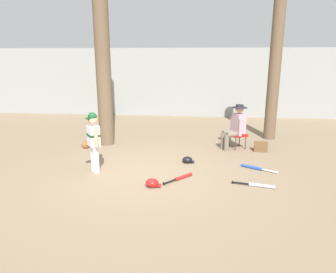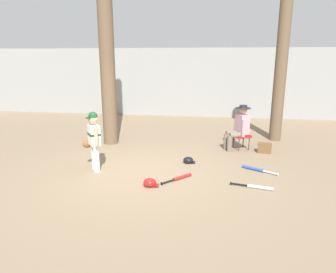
{
  "view_description": "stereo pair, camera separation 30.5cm",
  "coord_description": "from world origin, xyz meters",
  "px_view_note": "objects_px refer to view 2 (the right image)",
  "views": [
    {
      "loc": [
        1.14,
        -6.04,
        2.41
      ],
      "look_at": [
        0.48,
        0.36,
        0.75
      ],
      "focal_mm": 32.86,
      "sensor_mm": 36.0,
      "label": 1
    },
    {
      "loc": [
        1.44,
        -6.01,
        2.41
      ],
      "look_at": [
        0.48,
        0.36,
        0.75
      ],
      "focal_mm": 32.86,
      "sensor_mm": 36.0,
      "label": 2
    }
  ],
  "objects_px": {
    "bat_red_barrel": "(180,178)",
    "folding_stool": "(242,136)",
    "young_ballplayer": "(94,137)",
    "handbag_beside_stool": "(264,148)",
    "batting_helmet_red": "(150,183)",
    "seated_spectator": "(239,126)",
    "tree_behind_spectator": "(280,80)",
    "bat_aluminum_silver": "(257,187)",
    "batting_helmet_black": "(188,160)",
    "tree_near_player": "(106,38)",
    "bat_blue_youth": "(256,169)"
  },
  "relations": [
    {
      "from": "folding_stool",
      "to": "handbag_beside_stool",
      "type": "height_order",
      "value": "folding_stool"
    },
    {
      "from": "bat_aluminum_silver",
      "to": "batting_helmet_black",
      "type": "distance_m",
      "value": 1.89
    },
    {
      "from": "young_ballplayer",
      "to": "bat_red_barrel",
      "type": "relative_size",
      "value": 2.1
    },
    {
      "from": "bat_red_barrel",
      "to": "batting_helmet_red",
      "type": "xyz_separation_m",
      "value": [
        -0.53,
        -0.44,
        0.04
      ]
    },
    {
      "from": "folding_stool",
      "to": "bat_red_barrel",
      "type": "distance_m",
      "value": 2.76
    },
    {
      "from": "seated_spectator",
      "to": "bat_red_barrel",
      "type": "height_order",
      "value": "seated_spectator"
    },
    {
      "from": "young_ballplayer",
      "to": "bat_aluminum_silver",
      "type": "bearing_deg",
      "value": -8.22
    },
    {
      "from": "bat_blue_youth",
      "to": "folding_stool",
      "type": "bearing_deg",
      "value": 96.68
    },
    {
      "from": "tree_behind_spectator",
      "to": "batting_helmet_red",
      "type": "height_order",
      "value": "tree_behind_spectator"
    },
    {
      "from": "folding_stool",
      "to": "batting_helmet_red",
      "type": "distance_m",
      "value": 3.42
    },
    {
      "from": "young_ballplayer",
      "to": "bat_blue_youth",
      "type": "distance_m",
      "value": 3.59
    },
    {
      "from": "young_ballplayer",
      "to": "bat_red_barrel",
      "type": "height_order",
      "value": "young_ballplayer"
    },
    {
      "from": "tree_behind_spectator",
      "to": "seated_spectator",
      "type": "distance_m",
      "value": 2.03
    },
    {
      "from": "bat_red_barrel",
      "to": "bat_aluminum_silver",
      "type": "bearing_deg",
      "value": -9.35
    },
    {
      "from": "tree_near_player",
      "to": "folding_stool",
      "type": "bearing_deg",
      "value": -1.17
    },
    {
      "from": "seated_spectator",
      "to": "bat_blue_youth",
      "type": "relative_size",
      "value": 1.65
    },
    {
      "from": "tree_near_player",
      "to": "batting_helmet_black",
      "type": "distance_m",
      "value": 3.97
    },
    {
      "from": "handbag_beside_stool",
      "to": "bat_aluminum_silver",
      "type": "relative_size",
      "value": 0.42
    },
    {
      "from": "folding_stool",
      "to": "bat_blue_youth",
      "type": "distance_m",
      "value": 1.67
    },
    {
      "from": "tree_near_player",
      "to": "bat_red_barrel",
      "type": "distance_m",
      "value": 4.41
    },
    {
      "from": "tree_behind_spectator",
      "to": "handbag_beside_stool",
      "type": "relative_size",
      "value": 12.19
    },
    {
      "from": "handbag_beside_stool",
      "to": "batting_helmet_red",
      "type": "relative_size",
      "value": 1.13
    },
    {
      "from": "handbag_beside_stool",
      "to": "batting_helmet_red",
      "type": "distance_m",
      "value": 3.58
    },
    {
      "from": "bat_red_barrel",
      "to": "folding_stool",
      "type": "bearing_deg",
      "value": 59.45
    },
    {
      "from": "tree_behind_spectator",
      "to": "batting_helmet_black",
      "type": "distance_m",
      "value": 3.87
    },
    {
      "from": "batting_helmet_black",
      "to": "tree_near_player",
      "type": "bearing_deg",
      "value": 149.01
    },
    {
      "from": "batting_helmet_red",
      "to": "batting_helmet_black",
      "type": "height_order",
      "value": "batting_helmet_red"
    },
    {
      "from": "tree_behind_spectator",
      "to": "young_ballplayer",
      "type": "distance_m",
      "value": 5.57
    },
    {
      "from": "young_ballplayer",
      "to": "folding_stool",
      "type": "bearing_deg",
      "value": 32.73
    },
    {
      "from": "bat_aluminum_silver",
      "to": "seated_spectator",
      "type": "bearing_deg",
      "value": 94.21
    },
    {
      "from": "tree_near_player",
      "to": "bat_blue_youth",
      "type": "height_order",
      "value": "tree_near_player"
    },
    {
      "from": "handbag_beside_stool",
      "to": "bat_blue_youth",
      "type": "height_order",
      "value": "handbag_beside_stool"
    },
    {
      "from": "folding_stool",
      "to": "bat_aluminum_silver",
      "type": "bearing_deg",
      "value": -87.82
    },
    {
      "from": "handbag_beside_stool",
      "to": "batting_helmet_red",
      "type": "height_order",
      "value": "handbag_beside_stool"
    },
    {
      "from": "folding_stool",
      "to": "seated_spectator",
      "type": "relative_size",
      "value": 0.44
    },
    {
      "from": "batting_helmet_red",
      "to": "tree_behind_spectator",
      "type": "bearing_deg",
      "value": 52.78
    },
    {
      "from": "tree_near_player",
      "to": "bat_blue_youth",
      "type": "distance_m",
      "value": 5.12
    },
    {
      "from": "batting_helmet_red",
      "to": "bat_blue_youth",
      "type": "bearing_deg",
      "value": 29.08
    },
    {
      "from": "tree_behind_spectator",
      "to": "bat_aluminum_silver",
      "type": "relative_size",
      "value": 5.16
    },
    {
      "from": "bat_blue_youth",
      "to": "batting_helmet_red",
      "type": "distance_m",
      "value": 2.43
    },
    {
      "from": "young_ballplayer",
      "to": "bat_blue_youth",
      "type": "height_order",
      "value": "young_ballplayer"
    },
    {
      "from": "bat_aluminum_silver",
      "to": "batting_helmet_black",
      "type": "bearing_deg",
      "value": 138.24
    },
    {
      "from": "bat_red_barrel",
      "to": "batting_helmet_red",
      "type": "height_order",
      "value": "batting_helmet_red"
    },
    {
      "from": "bat_blue_youth",
      "to": "bat_red_barrel",
      "type": "xyz_separation_m",
      "value": [
        -1.59,
        -0.74,
        0.0
      ]
    },
    {
      "from": "young_ballplayer",
      "to": "handbag_beside_stool",
      "type": "bearing_deg",
      "value": 25.79
    },
    {
      "from": "handbag_beside_stool",
      "to": "bat_aluminum_silver",
      "type": "xyz_separation_m",
      "value": [
        -0.48,
        -2.36,
        -0.1
      ]
    },
    {
      "from": "tree_near_player",
      "to": "bat_blue_youth",
      "type": "xyz_separation_m",
      "value": [
        3.87,
        -1.7,
        -2.88
      ]
    },
    {
      "from": "seated_spectator",
      "to": "batting_helmet_red",
      "type": "xyz_separation_m",
      "value": [
        -1.84,
        -2.76,
        -0.57
      ]
    },
    {
      "from": "handbag_beside_stool",
      "to": "batting_helmet_red",
      "type": "bearing_deg",
      "value": -134.4
    },
    {
      "from": "young_ballplayer",
      "to": "batting_helmet_red",
      "type": "distance_m",
      "value": 1.67
    }
  ]
}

